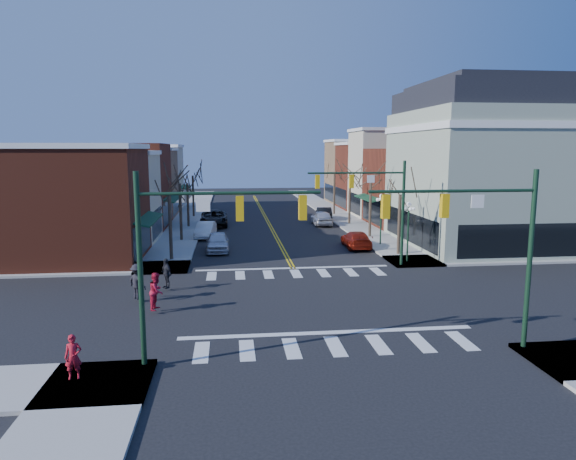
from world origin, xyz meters
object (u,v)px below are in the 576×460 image
object	(u,v)px
car_left_mid	(205,230)
car_left_far	(214,218)
lamppost_midblock	(381,210)
pedestrian_red_b	(157,291)
lamppost_corner	(408,221)
car_right_near	(356,240)
pedestrian_red_a	(73,357)
car_right_far	(324,214)
pedestrian_dark_b	(137,282)
car_left_near	(218,242)
pedestrian_dark_a	(166,273)
victorian_corner	(483,165)
car_right_mid	(322,218)

from	to	relation	value
car_left_mid	car_left_far	size ratio (longest dim) A/B	0.73
lamppost_midblock	car_left_mid	bearing A→B (deg)	158.87
car_left_mid	pedestrian_red_b	size ratio (longest dim) A/B	2.33
lamppost_corner	car_right_near	size ratio (longest dim) A/B	0.92
lamppost_corner	pedestrian_red_b	distance (m)	18.64
car_left_mid	pedestrian_red_a	world-z (taller)	pedestrian_red_a
lamppost_corner	pedestrian_red_a	xyz separation A→B (m)	(-17.80, -16.87, -2.04)
car_right_far	pedestrian_red_b	world-z (taller)	pedestrian_red_b
lamppost_midblock	pedestrian_dark_b	size ratio (longest dim) A/B	2.31
car_left_mid	car_left_far	xyz separation A→B (m)	(0.57, 7.09, 0.11)
car_left_far	pedestrian_dark_b	size ratio (longest dim) A/B	3.16
lamppost_corner	pedestrian_red_b	bearing A→B (deg)	-149.73
car_left_near	pedestrian_dark_a	distance (m)	11.38
lamppost_midblock	pedestrian_dark_a	xyz separation A→B (m)	(-16.02, -11.88, -1.96)
lamppost_corner	car_right_far	size ratio (longest dim) A/B	0.97
pedestrian_red_a	pedestrian_red_b	distance (m)	7.73
car_right_far	lamppost_midblock	bearing A→B (deg)	102.30
car_left_mid	car_right_far	bearing A→B (deg)	44.96
victorian_corner	pedestrian_dark_b	xyz separation A→B (m)	(-25.56, -13.43, -5.57)
car_right_mid	pedestrian_dark_b	size ratio (longest dim) A/B	2.44
lamppost_corner	pedestrian_red_a	distance (m)	24.60
car_left_mid	car_left_far	bearing A→B (deg)	91.37
lamppost_corner	car_left_mid	world-z (taller)	lamppost_corner
lamppost_midblock	pedestrian_dark_a	size ratio (longest dim) A/B	2.53
car_left_near	lamppost_midblock	bearing A→B (deg)	2.71
lamppost_corner	car_right_far	distance (m)	22.69
car_right_far	car_left_far	bearing A→B (deg)	20.90
car_left_near	car_right_far	world-z (taller)	car_left_near
car_left_far	lamppost_corner	bearing A→B (deg)	-54.84
pedestrian_red_b	lamppost_corner	bearing A→B (deg)	-48.36
car_right_mid	pedestrian_dark_a	world-z (taller)	pedestrian_dark_a
pedestrian_dark_a	pedestrian_dark_b	xyz separation A→B (m)	(-1.24, -2.05, 0.08)
car_left_far	car_right_mid	world-z (taller)	car_left_far
pedestrian_dark_b	car_right_mid	bearing A→B (deg)	-75.22
car_right_mid	car_left_mid	bearing A→B (deg)	28.60
car_right_far	pedestrian_red_a	size ratio (longest dim) A/B	2.88
car_left_mid	pedestrian_dark_a	size ratio (longest dim) A/B	2.52
car_left_far	pedestrian_dark_b	bearing A→B (deg)	-97.87
pedestrian_red_b	pedestrian_dark_a	distance (m)	3.97
lamppost_corner	lamppost_midblock	xyz separation A→B (m)	(0.00, 6.50, 0.00)
lamppost_midblock	car_right_mid	bearing A→B (deg)	102.83
pedestrian_red_b	victorian_corner	bearing A→B (deg)	-46.37
car_left_near	car_left_far	xyz separation A→B (m)	(-0.66, 13.54, 0.08)
victorian_corner	pedestrian_red_b	xyz separation A→B (m)	(-24.32, -15.35, -5.58)
victorian_corner	car_right_near	distance (m)	12.08
pedestrian_dark_b	car_left_far	bearing A→B (deg)	-53.04
car_left_mid	car_right_far	distance (m)	16.47
lamppost_midblock	pedestrian_red_b	world-z (taller)	lamppost_midblock
pedestrian_red_a	car_right_far	bearing A→B (deg)	58.69
lamppost_midblock	pedestrian_dark_a	distance (m)	20.04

